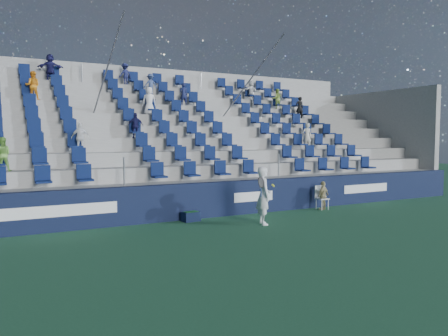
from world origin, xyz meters
The scene contains 7 objects.
ground centered at (0.00, 0.00, 0.00)m, with size 70.00×70.00×0.00m, color #2A623E.
sponsor_wall centered at (0.00, 3.15, 0.60)m, with size 24.00×0.32×1.20m.
grandstand centered at (-0.01, 8.24, 2.14)m, with size 24.00×8.17×6.63m.
tennis_player centered at (0.77, 1.22, 0.92)m, with size 0.71×0.76×1.83m.
line_judge_chair centered at (4.28, 2.64, 0.52)m, with size 0.42×0.42×0.91m.
line_judge centered at (4.28, 2.50, 0.54)m, with size 0.64×0.26×1.09m, color tan.
ball_bin centered at (-1.05, 2.75, 0.17)m, with size 0.61×0.44×0.32m.
Camera 1 is at (-6.67, -10.21, 2.73)m, focal length 35.00 mm.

